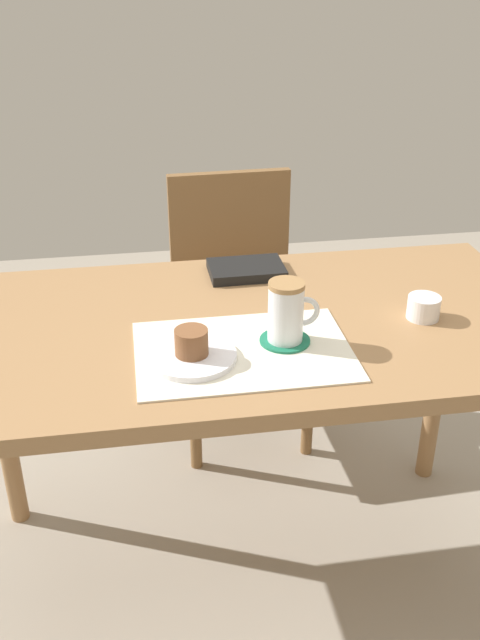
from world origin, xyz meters
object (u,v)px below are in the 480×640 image
(small_book, at_px, (246,270))
(dining_table, at_px, (248,354))
(pastry, at_px, (191,342))
(coffee_mug, at_px, (287,311))
(sugar_bowl, at_px, (424,307))
(pastry_plate, at_px, (192,356))
(wooden_chair, at_px, (237,295))

(small_book, bearing_deg, dining_table, -99.58)
(small_book, bearing_deg, pastry, -114.82)
(coffee_mug, distance_m, small_book, 0.35)
(sugar_bowl, bearing_deg, pastry_plate, -169.00)
(sugar_bowl, relative_size, small_book, 0.39)
(coffee_mug, bearing_deg, dining_table, 119.09)
(pastry, xyz_separation_m, coffee_mug, (0.19, 0.04, 0.03))
(pastry_plate, bearing_deg, sugar_bowl, 11.00)
(pastry_plate, relative_size, pastry, 2.68)
(pastry, height_order, small_book, pastry)
(pastry_plate, relative_size, small_book, 0.96)
(small_book, bearing_deg, sugar_bowl, -41.04)
(sugar_bowl, bearing_deg, small_book, 139.69)
(wooden_chair, xyz_separation_m, pastry_plate, (-0.22, -0.83, 0.28))
(wooden_chair, bearing_deg, pastry, 73.28)
(small_book, bearing_deg, coffee_mug, -87.01)
(pastry, relative_size, sugar_bowl, 0.92)
(wooden_chair, bearing_deg, sugar_bowl, 109.50)
(dining_table, relative_size, small_book, 7.32)
(coffee_mug, xyz_separation_m, small_book, (-0.02, 0.34, -0.06))
(pastry, bearing_deg, dining_table, 47.27)
(pastry_plate, height_order, pastry, pastry)
(wooden_chair, distance_m, sugar_bowl, 0.84)
(pastry, bearing_deg, coffee_mug, 11.28)
(sugar_bowl, distance_m, small_book, 0.44)
(dining_table, distance_m, pastry_plate, 0.22)
(dining_table, bearing_deg, wooden_chair, 83.01)
(wooden_chair, bearing_deg, small_book, 82.01)
(pastry_plate, xyz_separation_m, pastry, (0.00, 0.00, 0.03))
(dining_table, relative_size, coffee_mug, 10.49)
(coffee_mug, bearing_deg, sugar_bowl, 10.82)
(dining_table, bearing_deg, small_book, 81.15)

